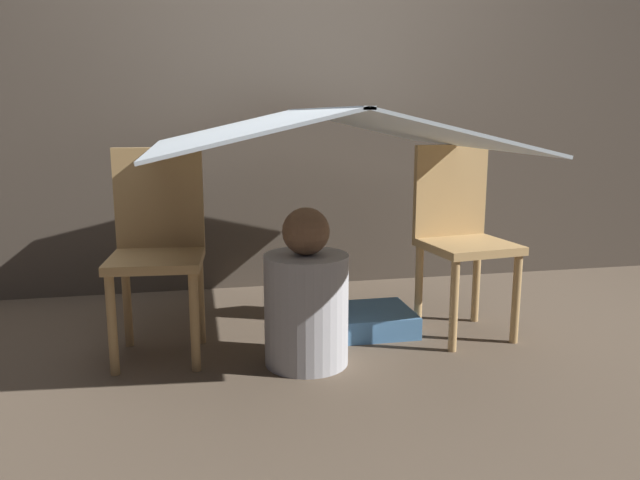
# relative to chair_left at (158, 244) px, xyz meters

# --- Properties ---
(ground_plane) EXTENTS (8.80, 8.80, 0.00)m
(ground_plane) POSITION_rel_chair_left_xyz_m (0.66, -0.23, -0.46)
(ground_plane) COLOR brown
(wall_back) EXTENTS (7.00, 0.05, 2.50)m
(wall_back) POSITION_rel_chair_left_xyz_m (0.66, 0.96, 0.79)
(wall_back) COLOR #4C4238
(wall_back) RESTS_ON ground_plane
(chair_left) EXTENTS (0.39, 0.39, 0.85)m
(chair_left) POSITION_rel_chair_left_xyz_m (0.00, 0.00, 0.00)
(chair_left) COLOR tan
(chair_left) RESTS_ON ground_plane
(chair_right) EXTENTS (0.41, 0.41, 0.85)m
(chair_right) POSITION_rel_chair_left_xyz_m (1.32, -0.00, 0.00)
(chair_right) COLOR tan
(chair_right) RESTS_ON ground_plane
(sheet_canopy) EXTENTS (1.34, 1.45, 0.16)m
(sheet_canopy) POSITION_rel_chair_left_xyz_m (0.66, -0.07, 0.46)
(sheet_canopy) COLOR silver
(person_front) EXTENTS (0.33, 0.33, 0.63)m
(person_front) POSITION_rel_chair_left_xyz_m (0.57, -0.24, -0.21)
(person_front) COLOR #B2B2B7
(person_front) RESTS_ON ground_plane
(floor_cushion) EXTENTS (0.43, 0.34, 0.10)m
(floor_cushion) POSITION_rel_chair_left_xyz_m (0.90, 0.07, -0.41)
(floor_cushion) COLOR #4C7FB2
(floor_cushion) RESTS_ON ground_plane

